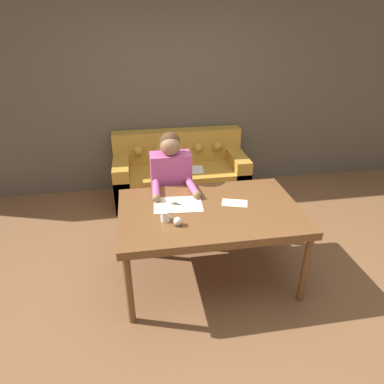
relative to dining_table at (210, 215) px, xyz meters
name	(u,v)px	position (x,y,z in m)	size (l,w,h in m)	color
ground_plane	(211,285)	(-0.01, -0.14, -0.67)	(16.00, 16.00, 0.00)	brown
wall_back	(177,95)	(-0.01, 2.08, 0.63)	(8.00, 0.06, 2.60)	brown
dining_table	(210,215)	(0.00, 0.00, 0.00)	(1.58, 1.02, 0.74)	brown
couch	(180,175)	(-0.04, 1.69, -0.36)	(1.73, 0.79, 0.87)	#B7842D
person	(171,189)	(-0.27, 0.65, -0.05)	(0.45, 0.63, 1.23)	#33281E
pattern_paper_main	(178,204)	(-0.27, 0.12, 0.07)	(0.45, 0.32, 0.00)	beige
pattern_paper_offcut	(235,203)	(0.24, 0.06, 0.07)	(0.26, 0.20, 0.00)	beige
scissors	(178,204)	(-0.26, 0.12, 0.07)	(0.20, 0.16, 0.01)	silver
mug	(166,216)	(-0.40, -0.13, 0.11)	(0.11, 0.08, 0.09)	silver
pin_cushion	(178,222)	(-0.31, -0.21, 0.10)	(0.07, 0.07, 0.07)	#4C3828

